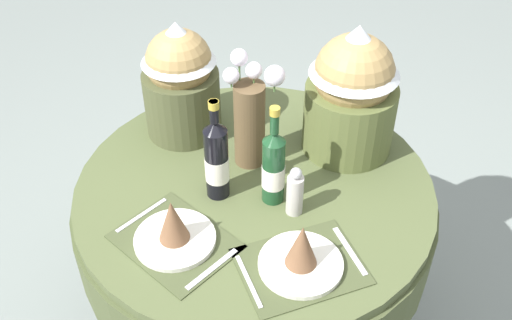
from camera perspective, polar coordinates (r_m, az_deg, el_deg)
name	(u,v)px	position (r m, az deg, el deg)	size (l,w,h in m)	color
dining_table	(255,217)	(2.06, -0.13, -5.41)	(1.19, 1.19, 0.75)	#4C5633
place_setting_left	(174,231)	(1.76, -7.77, -6.67)	(0.43, 0.40, 0.16)	#41492B
place_setting_right	(301,256)	(1.69, 4.31, -9.02)	(0.42, 0.39, 0.16)	#41492B
flower_vase	(250,115)	(1.93, -0.54, 4.28)	(0.19, 0.11, 0.41)	brown
wine_bottle_left	(217,159)	(1.84, -3.75, 0.06)	(0.08, 0.08, 0.35)	black
wine_bottle_centre	(273,167)	(1.82, 1.67, -0.64)	(0.07, 0.07, 0.35)	#194223
pepper_mill	(295,193)	(1.81, 3.70, -3.10)	(0.05, 0.05, 0.17)	#B7B2AD
gift_tub_back_left	(180,76)	(2.07, -7.20, 7.93)	(0.27, 0.27, 0.43)	#474C2D
gift_tub_back_right	(353,86)	(1.99, 9.14, 6.89)	(0.31, 0.31, 0.46)	#566033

